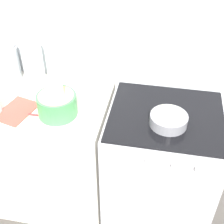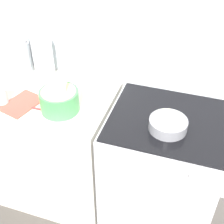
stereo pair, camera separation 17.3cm
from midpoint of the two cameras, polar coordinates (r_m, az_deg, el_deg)
The scene contains 9 objects.
wall_back at distance 1.96m, azimuth -1.77°, elevation 13.10°, with size 4.60×0.05×2.40m.
countertop_cabinet at distance 2.26m, azimuth -13.22°, elevation -7.32°, with size 0.80×0.60×0.91m.
stove at distance 2.12m, azimuth 6.28°, elevation -10.23°, with size 0.68×0.61×0.91m.
mixing_bowl at distance 1.79m, azimuth -12.77°, elevation 1.42°, with size 0.22×0.22×0.25m.
baking_pan at distance 1.71m, azimuth 7.50°, elevation -1.49°, with size 0.21×0.21×0.06m.
storage_jar_left at distance 2.20m, azimuth -20.61°, elevation 8.09°, with size 0.15×0.15×0.24m.
storage_jar_middle at distance 2.11m, azimuth -16.50°, elevation 8.16°, with size 0.13×0.13×0.27m.
recipe_page at distance 1.92m, azimuth -19.54°, elevation 0.10°, with size 0.23×0.28×0.01m.
measuring_spoon at distance 1.83m, azimuth -15.21°, elevation -0.58°, with size 0.12×0.04×0.04m.
Camera 1 is at (0.31, -1.13, 2.04)m, focal length 50.00 mm.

